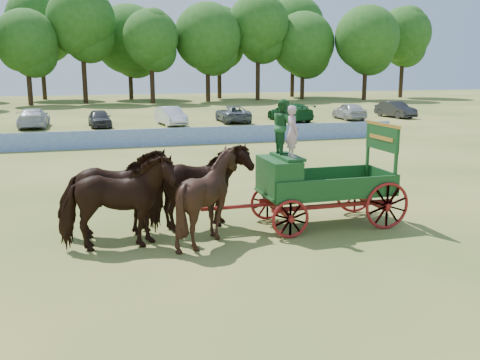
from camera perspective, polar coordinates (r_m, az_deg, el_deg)
name	(u,v)px	position (r m, az deg, el deg)	size (l,w,h in m)	color
ground	(363,224)	(16.51, 13.01, -4.65)	(160.00, 160.00, 0.00)	#A8914B
horse_lead_left	(117,203)	(13.96, -13.00, -2.42)	(1.34, 2.93, 2.48)	black
horse_lead_right	(114,194)	(15.03, -13.28, -1.41)	(1.34, 2.93, 2.48)	black
horse_wheel_left	(209,197)	(14.29, -3.36, -1.78)	(2.00, 2.25, 2.48)	black
horse_wheel_right	(200,188)	(15.34, -4.31, -0.85)	(1.34, 2.93, 2.48)	black
farm_dray	(303,172)	(15.67, 6.72, 0.83)	(6.00, 2.00, 3.74)	maroon
sponsor_banner	(201,136)	(32.72, -4.19, 4.74)	(26.00, 0.08, 1.05)	#1E3FA2
parked_cars	(135,116)	(44.00, -11.12, 6.70)	(48.26, 6.42, 1.59)	silver
treeline	(112,31)	(74.94, -13.53, 15.15)	(91.42, 23.77, 15.55)	#382314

